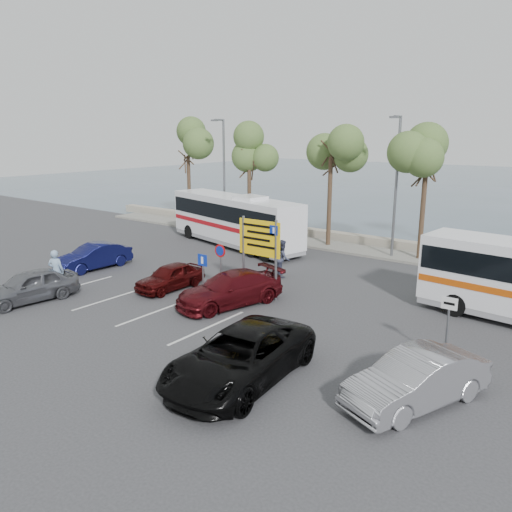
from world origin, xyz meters
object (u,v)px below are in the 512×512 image
Objects in this scene: car_blue at (94,257)px; pedestrian_far at (282,258)px; car_silver_b at (416,379)px; suv_black at (240,356)px; direction_sign at (259,244)px; car_silver_a at (29,286)px; street_lamp_right at (396,180)px; coach_bus_left at (234,222)px; street_lamp_left at (223,170)px; car_maroon at (230,289)px; car_red at (170,277)px; pedestrian_near at (56,271)px.

pedestrian_far is (9.00, 5.00, 0.28)m from car_blue.
pedestrian_far is at bearing 162.73° from car_silver_b.
direction_sign is at bearing 118.00° from suv_black.
pedestrian_far is at bearing 63.45° from car_silver_a.
street_lamp_right is 0.71× the size of coach_bus_left.
car_silver_b is at bearing -37.19° from street_lamp_left.
car_red is (-3.69, 0.00, -0.09)m from car_maroon.
street_lamp_left reaches higher than pedestrian_near.
car_blue is at bearing -134.95° from street_lamp_right.
street_lamp_right is 10.41m from coach_bus_left.
car_silver_b is at bearing 13.31° from car_silver_a.
car_silver_a is 1.15× the size of car_red.
suv_black is at bearing -82.25° from street_lamp_right.
pedestrian_far is (-9.96, 8.13, 0.23)m from car_silver_b.
suv_black is at bearing -48.01° from street_lamp_left.
pedestrian_far reaches higher than car_silver_a.
suv_black is at bearing -136.14° from car_silver_b.
car_red is (7.00, -12.02, -3.99)m from street_lamp_left.
car_silver_a is at bearing -151.62° from car_silver_b.
street_lamp_left is 2.23× the size of direction_sign.
direction_sign is 10.30m from car_blue.
car_maroon is at bearing 174.82° from pedestrian_near.
car_maroon is 5.05m from pedestrian_far.
street_lamp_right reaches higher than pedestrian_far.
direction_sign is (11.00, -10.32, -2.17)m from street_lamp_left.
street_lamp_right is 18.74m from pedestrian_near.
street_lamp_right is 10.73m from direction_sign.
car_blue is at bearing 155.97° from suv_black.
car_silver_b is at bearing -6.36° from car_blue.
street_lamp_left reaches higher than pedestrian_far.
direction_sign is 0.81× the size of car_silver_b.
street_lamp_left reaches higher than suv_black.
car_silver_b reaches higher than car_blue.
pedestrian_far is (3.00, 5.00, 0.35)m from car_red.
car_red is 5.84m from pedestrian_far.
street_lamp_right reaches higher than car_silver_b.
car_maroon is at bearing -51.38° from coach_bus_left.
car_silver_b is (16.46, -12.13, -0.87)m from coach_bus_left.
street_lamp_left is 23.21m from suv_black.
car_red is at bearing 144.21° from suv_black.
pedestrian_near is (2.13, -3.50, 0.33)m from car_blue.
direction_sign is 10.50m from coach_bus_left.
car_silver_a is 5.55m from car_blue.
street_lamp_left is 12.68m from car_blue.
car_silver_b is (16.56, 1.87, 0.02)m from car_silver_a.
suv_black is at bearing -57.22° from direction_sign.
car_silver_b reaches higher than car_red.
coach_bus_left is 5.90× the size of pedestrian_far.
street_lamp_right is 19.92m from car_silver_a.
car_silver_a is 8.84m from car_maroon.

